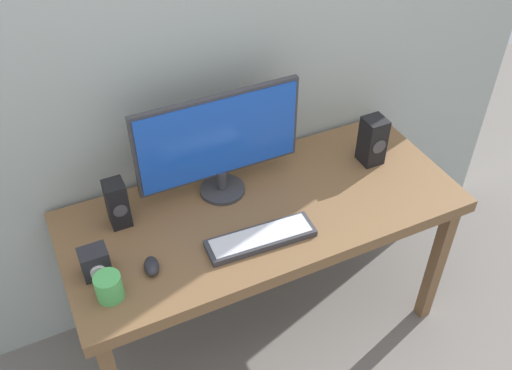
% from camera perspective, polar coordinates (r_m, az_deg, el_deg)
% --- Properties ---
extents(ground_plane, '(6.00, 6.00, 0.00)m').
position_cam_1_polar(ground_plane, '(2.66, 0.61, -13.57)').
color(ground_plane, slate).
extents(desk, '(1.48, 0.63, 0.72)m').
position_cam_1_polar(desk, '(2.16, 0.73, -3.56)').
color(desk, brown).
rests_on(desk, ground_plane).
extents(monitor, '(0.62, 0.17, 0.42)m').
position_cam_1_polar(monitor, '(2.05, -3.71, 4.37)').
color(monitor, '#333338').
rests_on(monitor, desk).
extents(keyboard_primary, '(0.39, 0.13, 0.03)m').
position_cam_1_polar(keyboard_primary, '(1.99, 0.47, -5.31)').
color(keyboard_primary, '#333338').
rests_on(keyboard_primary, desk).
extents(mouse, '(0.07, 0.09, 0.04)m').
position_cam_1_polar(mouse, '(1.92, -10.39, -7.96)').
color(mouse, '#232328').
rests_on(mouse, desk).
extents(speaker_right, '(0.08, 0.09, 0.20)m').
position_cam_1_polar(speaker_right, '(2.31, 11.55, 4.37)').
color(speaker_right, black).
rests_on(speaker_right, desk).
extents(speaker_left, '(0.07, 0.08, 0.18)m').
position_cam_1_polar(speaker_left, '(2.05, -13.68, -1.81)').
color(speaker_left, black).
rests_on(speaker_left, desk).
extents(audio_controller, '(0.09, 0.08, 0.10)m').
position_cam_1_polar(audio_controller, '(1.93, -15.76, -7.46)').
color(audio_controller, '#232328').
rests_on(audio_controller, desk).
extents(coffee_mug, '(0.09, 0.09, 0.09)m').
position_cam_1_polar(coffee_mug, '(1.86, -14.47, -9.83)').
color(coffee_mug, '#4CB259').
rests_on(coffee_mug, desk).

